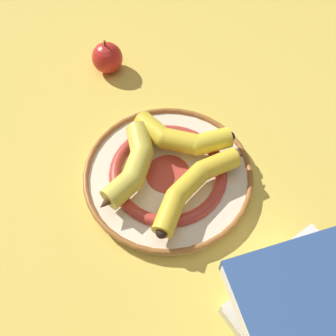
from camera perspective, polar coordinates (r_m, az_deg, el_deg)
The scene contains 7 objects.
ground_plane at distance 0.69m, azimuth -2.28°, elevation -3.64°, with size 2.80×2.80×0.00m, color gold.
decorative_bowl at distance 0.70m, azimuth 0.00°, elevation -0.97°, with size 0.30×0.30×0.03m.
banana_a at distance 0.66m, azimuth -5.15°, elevation 0.24°, with size 0.18×0.09×0.04m.
banana_b at distance 0.70m, azimuth 1.68°, elevation 4.52°, with size 0.09×0.19×0.04m.
banana_c at distance 0.65m, azimuth 3.81°, elevation -2.45°, with size 0.22×0.09×0.04m.
book_stack at distance 0.60m, azimuth 19.14°, elevation -17.94°, with size 0.25×0.24×0.10m.
apple at distance 0.87m, azimuth -8.80°, elevation 15.52°, with size 0.07×0.07×0.08m.
Camera 1 is at (0.27, 0.20, 0.61)m, focal length 42.00 mm.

